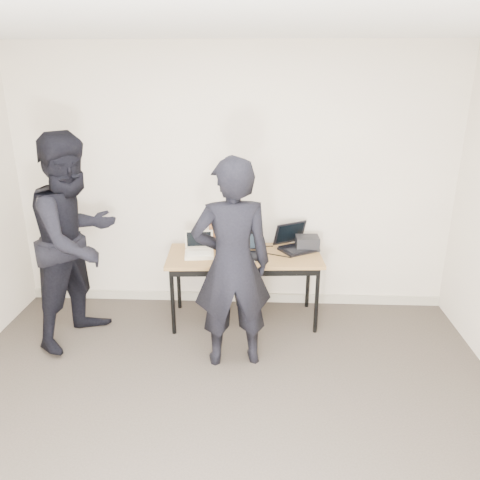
# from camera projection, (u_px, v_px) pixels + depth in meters

# --- Properties ---
(room) EXTENTS (4.60, 4.60, 2.80)m
(room) POSITION_uv_depth(u_px,v_px,m) (210.00, 269.00, 2.66)
(room) COLOR #3C352D
(room) RESTS_ON ground
(desk) EXTENTS (1.54, 0.75, 0.72)m
(desk) POSITION_uv_depth(u_px,v_px,m) (244.00, 260.00, 4.60)
(desk) COLOR olive
(desk) RESTS_ON ground
(laptop_beige) EXTENTS (0.31, 0.30, 0.22)m
(laptop_beige) POSITION_uv_depth(u_px,v_px,m) (199.00, 250.00, 4.57)
(laptop_beige) COLOR beige
(laptop_beige) RESTS_ON desk
(laptop_center) EXTENTS (0.32, 0.31, 0.22)m
(laptop_center) POSITION_uv_depth(u_px,v_px,m) (249.00, 251.00, 4.55)
(laptop_center) COLOR black
(laptop_center) RESTS_ON desk
(laptop_right) EXTENTS (0.47, 0.47, 0.26)m
(laptop_right) POSITION_uv_depth(u_px,v_px,m) (295.00, 243.00, 4.72)
(laptop_right) COLOR black
(laptop_right) RESTS_ON desk
(leather_satchel) EXTENTS (0.37, 0.19, 0.25)m
(leather_satchel) POSITION_uv_depth(u_px,v_px,m) (227.00, 235.00, 4.76)
(leather_satchel) COLOR brown
(leather_satchel) RESTS_ON desk
(tissue) EXTENTS (0.14, 0.11, 0.08)m
(tissue) POSITION_uv_depth(u_px,v_px,m) (230.00, 220.00, 4.71)
(tissue) COLOR white
(tissue) RESTS_ON leather_satchel
(equipment_box) EXTENTS (0.24, 0.20, 0.13)m
(equipment_box) POSITION_uv_depth(u_px,v_px,m) (307.00, 243.00, 4.71)
(equipment_box) COLOR black
(equipment_box) RESTS_ON desk
(power_brick) EXTENTS (0.08, 0.05, 0.03)m
(power_brick) POSITION_uv_depth(u_px,v_px,m) (220.00, 259.00, 4.43)
(power_brick) COLOR black
(power_brick) RESTS_ON desk
(cables) EXTENTS (1.15, 0.44, 0.01)m
(cables) POSITION_uv_depth(u_px,v_px,m) (254.00, 254.00, 4.60)
(cables) COLOR black
(cables) RESTS_ON desk
(person_typist) EXTENTS (0.73, 0.55, 1.82)m
(person_typist) POSITION_uv_depth(u_px,v_px,m) (232.00, 265.00, 3.85)
(person_typist) COLOR black
(person_typist) RESTS_ON ground
(person_observer) EXTENTS (1.06, 1.16, 1.95)m
(person_observer) POSITION_uv_depth(u_px,v_px,m) (77.00, 240.00, 4.23)
(person_observer) COLOR black
(person_observer) RESTS_ON ground
(baseboard) EXTENTS (4.50, 0.03, 0.10)m
(baseboard) POSITION_uv_depth(u_px,v_px,m) (234.00, 297.00, 5.20)
(baseboard) COLOR #A9A08C
(baseboard) RESTS_ON ground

